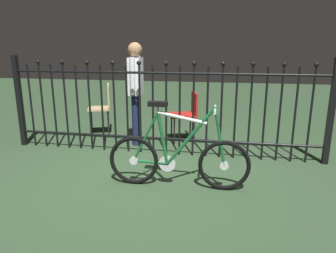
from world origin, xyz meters
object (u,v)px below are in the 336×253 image
at_px(bicycle, 178,158).
at_px(chair_tan, 103,104).
at_px(chair_red, 187,112).
at_px(person_visitor, 136,85).

distance_m(bicycle, chair_tan, 2.45).
relative_size(chair_red, person_visitor, 0.51).
bearing_deg(bicycle, chair_red, 93.64).
distance_m(chair_red, chair_tan, 1.48).
xyz_separation_m(chair_red, chair_tan, (-1.47, 0.17, 0.04)).
bearing_deg(chair_tan, chair_red, -6.71).
xyz_separation_m(chair_tan, person_visitor, (0.72, -0.44, 0.39)).
distance_m(chair_tan, person_visitor, 0.93).
distance_m(chair_red, person_visitor, 0.91).
height_order(chair_red, person_visitor, person_visitor).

